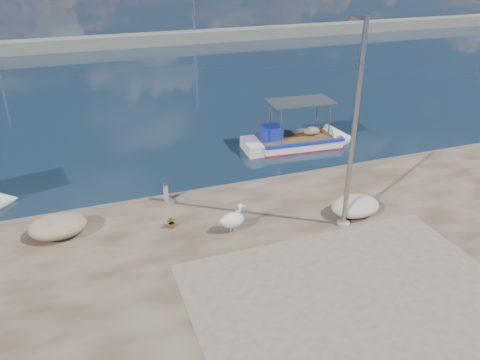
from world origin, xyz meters
name	(u,v)px	position (x,y,z in m)	size (l,w,h in m)	color
ground	(280,264)	(0.00, 0.00, 0.00)	(1400.00, 1400.00, 0.00)	#162635
quay_patch	(360,304)	(1.00, -3.00, 0.50)	(9.00, 7.00, 0.01)	gray
breakwater	(120,41)	(0.00, 40.00, 0.60)	(120.00, 2.20, 7.50)	gray
boat_right	(297,143)	(5.03, 8.93, 0.22)	(6.02, 2.34, 2.84)	white
pelican	(233,220)	(-1.05, 1.64, 0.98)	(1.06, 0.52, 1.03)	tan
lamp_post	(353,136)	(2.76, 0.78, 3.80)	(0.44, 0.96, 7.00)	gray
bollard_near	(166,192)	(-2.73, 4.60, 0.89)	(0.24, 0.24, 0.72)	gray
bollard_far	(56,221)	(-6.68, 3.82, 0.87)	(0.23, 0.23, 0.69)	gray
potted_plant	(172,222)	(-2.94, 2.65, 0.71)	(0.38, 0.33, 0.42)	#33722D
net_pile_d	(355,206)	(3.51, 1.24, 0.84)	(1.83, 1.37, 0.69)	beige
net_pile_b	(58,226)	(-6.64, 3.47, 0.87)	(1.88, 1.46, 0.73)	tan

